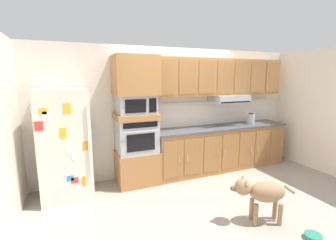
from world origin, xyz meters
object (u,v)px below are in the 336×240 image
object	(u,v)px
built_in_oven	(136,135)
screwdriver	(218,125)
refrigerator	(65,144)
electric_kettle	(251,119)
microwave	(136,104)
dog	(261,192)
dog_food_bowl	(313,237)

from	to	relation	value
built_in_oven	screwdriver	bearing A→B (deg)	3.60
refrigerator	electric_kettle	world-z (taller)	refrigerator
microwave	dog	bearing A→B (deg)	-57.27
refrigerator	dog	bearing A→B (deg)	-36.88
electric_kettle	dog_food_bowl	bearing A→B (deg)	-113.69
refrigerator	built_in_oven	world-z (taller)	refrigerator
refrigerator	screwdriver	distance (m)	3.01
refrigerator	screwdriver	size ratio (longest dim) A/B	11.34
refrigerator	electric_kettle	size ratio (longest dim) A/B	7.33
refrigerator	microwave	distance (m)	1.32
refrigerator	microwave	world-z (taller)	refrigerator
built_in_oven	microwave	size ratio (longest dim) A/B	1.09
refrigerator	dog_food_bowl	distance (m)	3.66
built_in_oven	microwave	distance (m)	0.56
built_in_oven	microwave	world-z (taller)	microwave
electric_kettle	refrigerator	bearing A→B (deg)	-179.69
electric_kettle	dog	distance (m)	2.34
electric_kettle	microwave	bearing A→B (deg)	178.94
microwave	electric_kettle	xyz separation A→B (m)	(2.55, -0.05, -0.43)
microwave	electric_kettle	distance (m)	2.59
screwdriver	electric_kettle	xyz separation A→B (m)	(0.73, -0.16, 0.10)
refrigerator	built_in_oven	xyz separation A→B (m)	(1.18, 0.07, 0.02)
refrigerator	dog_food_bowl	xyz separation A→B (m)	(2.72, -2.30, -0.85)
built_in_oven	electric_kettle	bearing A→B (deg)	-1.06
dog_food_bowl	refrigerator	bearing A→B (deg)	139.73
electric_kettle	dog_food_bowl	world-z (taller)	electric_kettle
refrigerator	electric_kettle	xyz separation A→B (m)	(3.74, 0.02, 0.15)
microwave	dog_food_bowl	size ratio (longest dim) A/B	3.22
electric_kettle	screwdriver	bearing A→B (deg)	167.48
screwdriver	electric_kettle	size ratio (longest dim) A/B	0.65
screwdriver	built_in_oven	bearing A→B (deg)	-176.40
built_in_oven	electric_kettle	xyz separation A→B (m)	(2.55, -0.05, 0.13)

